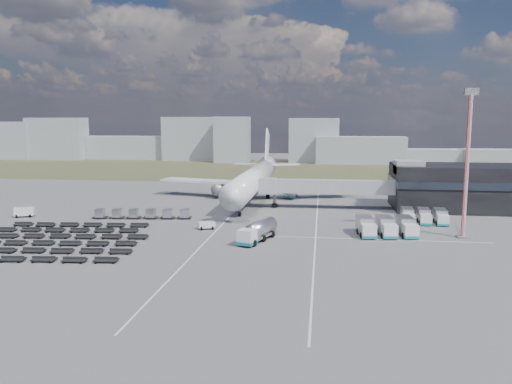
# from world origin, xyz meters

# --- Properties ---
(ground) EXTENTS (420.00, 420.00, 0.00)m
(ground) POSITION_xyz_m (0.00, 0.00, 0.00)
(ground) COLOR #565659
(ground) RESTS_ON ground
(grass_strip) EXTENTS (420.00, 90.00, 0.01)m
(grass_strip) POSITION_xyz_m (0.00, 110.00, 0.01)
(grass_strip) COLOR #4B4B2D
(grass_strip) RESTS_ON ground
(lane_markings) EXTENTS (47.12, 110.00, 0.01)m
(lane_markings) POSITION_xyz_m (9.77, 3.00, 0.01)
(lane_markings) COLOR silver
(lane_markings) RESTS_ON ground
(terminal) EXTENTS (30.40, 16.40, 11.00)m
(terminal) POSITION_xyz_m (47.77, 23.96, 5.25)
(terminal) COLOR black
(terminal) RESTS_ON ground
(jet_bridge) EXTENTS (30.30, 3.80, 7.05)m
(jet_bridge) POSITION_xyz_m (15.90, 20.42, 5.05)
(jet_bridge) COLOR #939399
(jet_bridge) RESTS_ON ground
(airliner) EXTENTS (51.59, 64.53, 17.62)m
(airliner) POSITION_xyz_m (0.00, 32.38, 5.29)
(airliner) COLOR white
(airliner) RESTS_ON ground
(skyline) EXTENTS (302.18, 24.68, 24.53)m
(skyline) POSITION_xyz_m (-15.12, 150.16, 8.79)
(skyline) COLOR #999DA7
(skyline) RESTS_ON ground
(fuel_tanker) EXTENTS (5.76, 10.56, 3.32)m
(fuel_tanker) POSITION_xyz_m (6.48, -11.63, 1.66)
(fuel_tanker) COLOR white
(fuel_tanker) RESTS_ON ground
(pushback_tug) EXTENTS (3.36, 2.58, 1.37)m
(pushback_tug) POSITION_xyz_m (-4.00, -3.97, 0.68)
(pushback_tug) COLOR white
(pushback_tug) RESTS_ON ground
(utility_van) EXTENTS (4.08, 2.82, 2.04)m
(utility_van) POSITION_xyz_m (-44.19, 2.49, 1.02)
(utility_van) COLOR white
(utility_van) RESTS_ON ground
(catering_truck) EXTENTS (3.16, 6.99, 3.15)m
(catering_truck) POSITION_xyz_m (8.89, 36.24, 1.61)
(catering_truck) COLOR white
(catering_truck) RESTS_ON ground
(service_trucks_near) EXTENTS (10.27, 8.21, 2.90)m
(service_trucks_near) POSITION_xyz_m (28.12, -4.77, 1.58)
(service_trucks_near) COLOR white
(service_trucks_near) RESTS_ON ground
(service_trucks_far) EXTENTS (8.72, 6.78, 2.55)m
(service_trucks_far) POSITION_xyz_m (36.76, 6.92, 1.39)
(service_trucks_far) COLOR white
(service_trucks_far) RESTS_ON ground
(uld_row) EXTENTS (20.10, 4.03, 1.82)m
(uld_row) POSITION_xyz_m (-19.24, 3.83, 1.09)
(uld_row) COLOR black
(uld_row) RESTS_ON ground
(baggage_dollies) EXTENTS (32.62, 27.76, 0.80)m
(baggage_dollies) POSITION_xyz_m (-27.60, -16.99, 0.40)
(baggage_dollies) COLOR black
(baggage_dollies) RESTS_ON ground
(floodlight_mast) EXTENTS (2.39, 1.94, 25.14)m
(floodlight_mast) POSITION_xyz_m (40.92, -4.79, 12.60)
(floodlight_mast) COLOR red
(floodlight_mast) RESTS_ON ground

